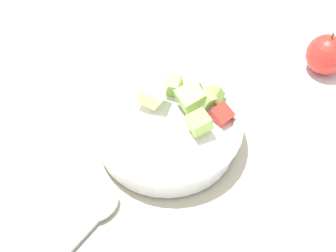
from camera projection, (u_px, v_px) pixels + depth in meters
The scene contains 5 objects.
ground_plane at pixel (168, 139), 0.80m from camera, with size 2.40×2.40×0.00m, color silver.
placemat at pixel (168, 138), 0.80m from camera, with size 0.49×0.31×0.01m, color #BCB299.
salad_bowl at pixel (169, 127), 0.77m from camera, with size 0.25×0.25×0.10m.
serving_spoon at pixel (88, 224), 0.68m from camera, with size 0.18×0.11×0.01m.
whole_apple at pixel (326, 55), 0.88m from camera, with size 0.08×0.08×0.09m.
Camera 1 is at (-0.49, -0.09, 0.63)m, focal length 49.81 mm.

